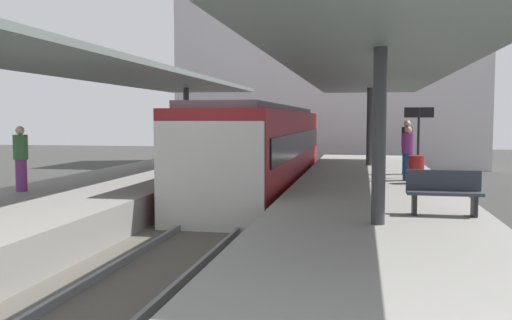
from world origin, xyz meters
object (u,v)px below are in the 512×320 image
passenger_far_end (21,158)px  passenger_near_bench (407,146)px  platform_bench (444,191)px  litter_bin (416,169)px  passenger_mid_platform (408,152)px  platform_sign (419,126)px  commuter_train (263,150)px

passenger_far_end → passenger_near_bench: bearing=32.6°
passenger_far_end → platform_bench: bearing=-9.2°
litter_bin → passenger_mid_platform: bearing=104.5°
litter_bin → passenger_near_bench: size_ratio=0.44×
passenger_mid_platform → passenger_far_end: bearing=-155.9°
passenger_mid_platform → platform_bench: bearing=-88.1°
platform_bench → passenger_near_bench: (-0.08, 8.03, 0.48)m
platform_bench → platform_sign: 7.04m
platform_sign → litter_bin: (-0.20, -1.61, -1.22)m
platform_bench → passenger_near_bench: 8.04m
litter_bin → platform_bench: bearing=-89.9°
passenger_mid_platform → passenger_near_bench: bearing=86.5°
passenger_near_bench → passenger_far_end: passenger_near_bench is taller
platform_sign → litter_bin: 2.03m
passenger_mid_platform → passenger_far_end: (-9.90, -4.44, 0.02)m
commuter_train → litter_bin: (5.05, -3.31, -0.33)m
litter_bin → passenger_far_end: 10.76m
passenger_near_bench → passenger_far_end: (-10.02, -6.40, -0.08)m
passenger_near_bench → litter_bin: bearing=-88.6°
platform_sign → passenger_near_bench: (-0.26, 1.08, -0.68)m
litter_bin → passenger_near_bench: passenger_near_bench is taller
commuter_train → platform_bench: commuter_train is taller
passenger_near_bench → passenger_mid_platform: (-0.12, -1.96, -0.10)m
commuter_train → platform_bench: bearing=-59.6°
platform_sign → passenger_far_end: bearing=-152.7°
litter_bin → passenger_mid_platform: 0.87m
platform_sign → litter_bin: size_ratio=2.76×
commuter_train → passenger_mid_platform: 5.51m
platform_sign → passenger_mid_platform: 1.24m
commuter_train → platform_bench: (5.07, -8.65, -0.26)m
platform_sign → passenger_near_bench: platform_sign is taller
passenger_mid_platform → passenger_far_end: passenger_far_end is taller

